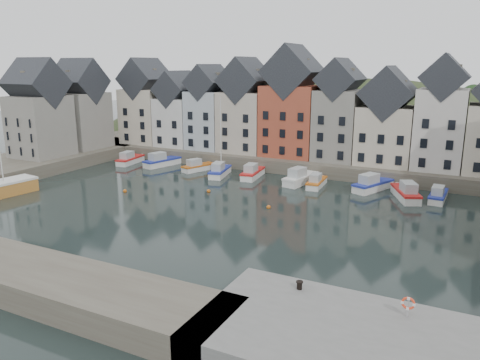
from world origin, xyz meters
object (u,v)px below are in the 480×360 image
Objects in this scene: boat_d at (220,171)px; mooring_bollard at (299,285)px; life_ring_post at (408,304)px; boat_a at (130,160)px.

boat_d is 41.54m from mooring_bollard.
mooring_bollard is at bearing 176.05° from life_ring_post.
boat_d is (18.23, -1.00, 0.07)m from boat_a.
life_ring_post is at bearing -3.95° from mooring_bollard.
boat_d is at bearing 133.11° from life_ring_post.
life_ring_post reaches higher than mooring_bollard.
life_ring_post is at bearing -59.83° from boat_d.
life_ring_post reaches higher than boat_a.
boat_a is 55.03m from mooring_bollard.
boat_d is 46.37m from life_ring_post.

